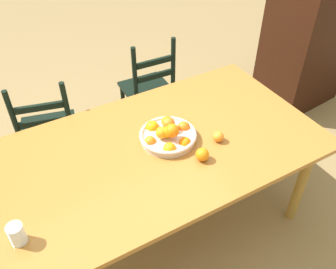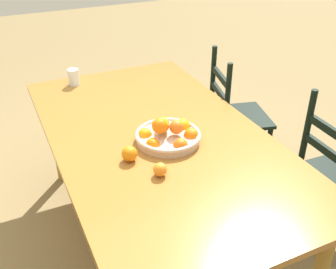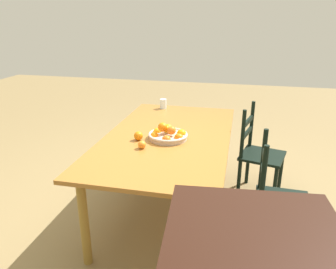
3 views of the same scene
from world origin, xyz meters
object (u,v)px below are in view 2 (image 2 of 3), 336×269
(chair_by_cabinet, at_px, (335,178))
(drinking_glass, at_px, (74,77))
(orange_loose_0, at_px, (160,170))
(orange_loose_1, at_px, (129,154))
(dining_table, at_px, (158,146))
(fruit_bowl, at_px, (168,135))
(chair_near_window, at_px, (235,117))

(chair_by_cabinet, distance_m, drinking_glass, 1.73)
(orange_loose_0, bearing_deg, orange_loose_1, -153.89)
(dining_table, xyz_separation_m, fruit_bowl, (0.08, 0.02, 0.11))
(dining_table, relative_size, orange_loose_1, 25.67)
(dining_table, distance_m, drinking_glass, 0.87)
(dining_table, xyz_separation_m, orange_loose_1, (0.17, -0.22, 0.11))
(fruit_bowl, relative_size, drinking_glass, 3.16)
(dining_table, height_order, chair_by_cabinet, chair_by_cabinet)
(drinking_glass, bearing_deg, dining_table, 16.32)
(dining_table, relative_size, chair_by_cabinet, 2.06)
(fruit_bowl, xyz_separation_m, drinking_glass, (-0.91, -0.26, 0.02))
(chair_by_cabinet, bearing_deg, drinking_glass, 45.40)
(dining_table, height_order, drinking_glass, drinking_glass)
(chair_near_window, relative_size, orange_loose_1, 12.15)
(chair_by_cabinet, distance_m, orange_loose_1, 1.20)
(drinking_glass, bearing_deg, chair_near_window, 70.72)
(chair_by_cabinet, xyz_separation_m, drinking_glass, (-1.24, -1.16, 0.35))
(chair_near_window, bearing_deg, chair_by_cabinet, -159.01)
(fruit_bowl, bearing_deg, dining_table, -165.79)
(fruit_bowl, bearing_deg, orange_loose_0, -32.04)
(orange_loose_0, bearing_deg, dining_table, 158.10)
(chair_near_window, xyz_separation_m, fruit_bowl, (0.55, -0.79, 0.34))
(fruit_bowl, height_order, drinking_glass, fruit_bowl)
(chair_by_cabinet, relative_size, drinking_glass, 8.79)
(chair_by_cabinet, relative_size, fruit_bowl, 2.78)
(fruit_bowl, xyz_separation_m, orange_loose_0, (0.25, -0.16, -0.01))
(chair_by_cabinet, bearing_deg, fruit_bowl, 72.29)
(orange_loose_1, relative_size, drinking_glass, 0.70)
(fruit_bowl, distance_m, orange_loose_0, 0.29)
(chair_by_cabinet, distance_m, fruit_bowl, 1.01)
(dining_table, distance_m, orange_loose_1, 0.29)
(chair_by_cabinet, height_order, drinking_glass, chair_by_cabinet)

